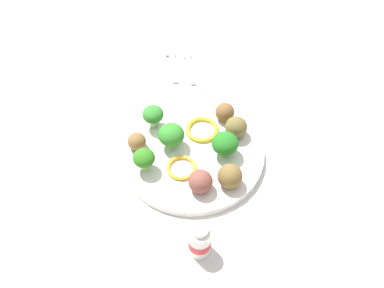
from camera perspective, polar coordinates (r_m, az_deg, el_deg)
The scene contains 17 objects.
ground_plane at distance 1.00m, azimuth 0.00°, elevation -1.31°, with size 4.00×4.00×0.00m, color silver.
plate at distance 0.99m, azimuth 0.00°, elevation -1.02°, with size 0.28×0.28×0.02m, color white.
broccoli_floret_front_right at distance 0.96m, azimuth 3.71°, elevation 0.02°, with size 0.05×0.05×0.05m.
broccoli_floret_far_rim at distance 1.01m, azimuth -4.37°, elevation 3.26°, with size 0.04×0.04×0.05m.
broccoli_floret_near_rim at distance 0.94m, azimuth -5.38°, elevation -1.62°, with size 0.04×0.04×0.05m.
broccoli_floret_mid_left at distance 0.97m, azimuth -2.33°, elevation 1.01°, with size 0.05×0.05×0.05m.
meatball_front_right at distance 0.92m, azimuth 4.26°, elevation -3.60°, with size 0.05×0.05×0.05m, color brown.
meatball_mid_left at distance 0.98m, azimuth -6.18°, elevation 0.29°, with size 0.04×0.04×0.04m, color brown.
meatball_back_right at distance 1.00m, azimuth 4.94°, elevation 1.87°, with size 0.04×0.04×0.04m, color brown.
meatball_mid_right at distance 1.03m, azimuth 3.69°, elevation 3.58°, with size 0.04×0.04×0.04m, color brown.
meatball_back_left at distance 0.92m, azimuth 1.18°, elevation -4.18°, with size 0.04×0.04×0.04m, color brown.
pepper_ring_mid_right at distance 1.02m, azimuth 1.13°, elevation 1.65°, with size 0.07×0.07×0.01m, color yellow.
pepper_ring_mid_left at distance 0.96m, azimuth -1.17°, elevation -2.66°, with size 0.06×0.06×0.01m, color yellow.
napkin at distance 1.18m, azimuth -1.26°, elevation 8.87°, with size 0.17×0.12×0.01m, color white.
fork at distance 1.18m, azimuth -2.18°, elevation 9.20°, with size 0.12×0.02×0.01m.
knife at distance 1.18m, azimuth -0.44°, elevation 9.38°, with size 0.15×0.02×0.01m.
yogurt_bottle at distance 0.86m, azimuth 0.86°, elevation -10.73°, with size 0.04×0.04×0.07m.
Camera 1 is at (-0.61, 0.10, 0.79)m, focal length 47.77 mm.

